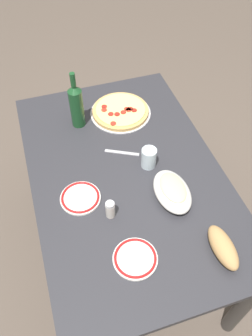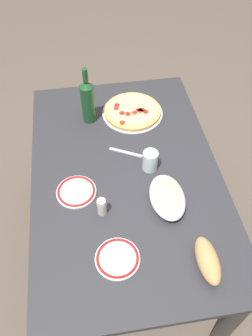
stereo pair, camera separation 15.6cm
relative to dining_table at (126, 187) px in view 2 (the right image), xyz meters
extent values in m
plane|color=brown|center=(0.00, 0.00, -0.61)|extent=(8.00, 8.00, 0.00)
cube|color=#2D2D33|center=(0.00, 0.00, 0.10)|extent=(1.37, 0.88, 0.03)
cylinder|color=#33302D|center=(-0.62, -0.38, -0.26)|extent=(0.07, 0.07, 0.70)
cylinder|color=#33302D|center=(-0.62, 0.38, -0.26)|extent=(0.07, 0.07, 0.70)
cylinder|color=#33302D|center=(0.62, 0.38, -0.26)|extent=(0.07, 0.07, 0.70)
cylinder|color=#B7B7BC|center=(-0.40, 0.10, 0.12)|extent=(0.33, 0.33, 0.01)
cylinder|color=tan|center=(-0.40, 0.10, 0.13)|extent=(0.30, 0.30, 0.02)
cylinder|color=#EFD684|center=(-0.40, 0.10, 0.14)|extent=(0.27, 0.27, 0.01)
cylinder|color=#B22D1E|center=(-0.39, 0.13, 0.15)|extent=(0.03, 0.03, 0.00)
cylinder|color=maroon|center=(-0.37, 0.16, 0.15)|extent=(0.03, 0.03, 0.00)
cylinder|color=#B22D1E|center=(-0.37, 0.10, 0.15)|extent=(0.03, 0.03, 0.00)
cylinder|color=maroon|center=(-0.45, 0.02, 0.15)|extent=(0.03, 0.03, 0.00)
cylinder|color=#B22D1E|center=(-0.38, 0.14, 0.15)|extent=(0.03, 0.03, 0.00)
cylinder|color=#B22D1E|center=(-0.30, 0.03, 0.15)|extent=(0.03, 0.03, 0.00)
cylinder|color=#B22D1E|center=(-0.42, 0.01, 0.15)|extent=(0.03, 0.03, 0.00)
cylinder|color=maroon|center=(-0.38, 0.04, 0.15)|extent=(0.03, 0.03, 0.00)
cylinder|color=maroon|center=(-0.37, 0.07, 0.15)|extent=(0.03, 0.03, 0.00)
cylinder|color=maroon|center=(-0.39, 0.15, 0.15)|extent=(0.03, 0.03, 0.00)
ellipsoid|color=white|center=(0.19, 0.15, 0.15)|extent=(0.24, 0.15, 0.07)
ellipsoid|color=#AD2819|center=(0.19, 0.15, 0.16)|extent=(0.20, 0.12, 0.03)
ellipsoid|color=beige|center=(0.19, 0.15, 0.18)|extent=(0.17, 0.10, 0.02)
cylinder|color=#194723|center=(-0.39, -0.14, 0.22)|extent=(0.07, 0.07, 0.21)
cone|color=#194723|center=(-0.39, -0.14, 0.34)|extent=(0.07, 0.07, 0.03)
cylinder|color=#194723|center=(-0.39, -0.14, 0.39)|extent=(0.03, 0.03, 0.07)
cylinder|color=silver|center=(-0.01, 0.11, 0.17)|extent=(0.07, 0.07, 0.10)
cylinder|color=white|center=(0.08, -0.24, 0.12)|extent=(0.18, 0.18, 0.01)
torus|color=red|center=(0.08, -0.24, 0.13)|extent=(0.17, 0.17, 0.01)
cylinder|color=white|center=(0.42, -0.10, 0.12)|extent=(0.18, 0.18, 0.01)
torus|color=red|center=(0.42, -0.10, 0.13)|extent=(0.16, 0.16, 0.01)
ellipsoid|color=tan|center=(0.50, 0.23, 0.15)|extent=(0.20, 0.08, 0.07)
cylinder|color=silver|center=(0.20, -0.13, 0.15)|extent=(0.04, 0.04, 0.07)
cylinder|color=#B7B7BC|center=(0.20, -0.13, 0.20)|extent=(0.04, 0.04, 0.01)
cube|color=#B7B7BC|center=(-0.12, 0.02, 0.12)|extent=(0.09, 0.16, 0.00)
camera|label=1|loc=(0.95, -0.30, 1.35)|focal=36.20mm
camera|label=2|loc=(0.98, -0.15, 1.35)|focal=36.20mm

